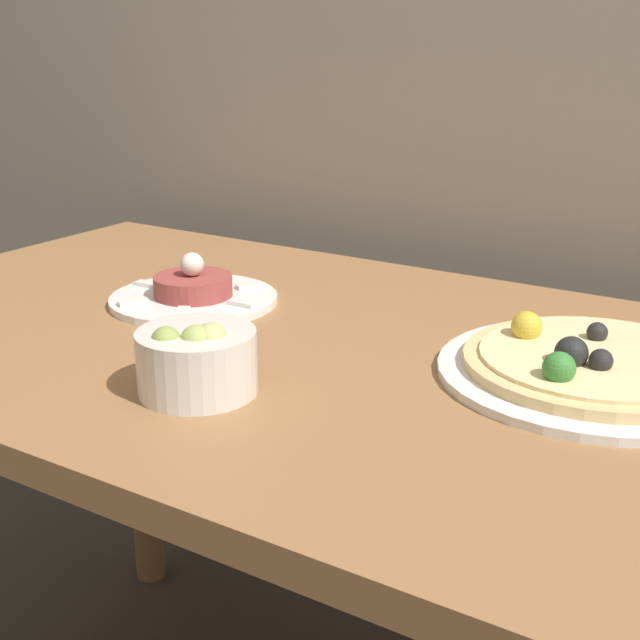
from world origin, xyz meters
TOP-DOWN VIEW (x-y plane):
  - dining_table at (0.00, 0.38)m, footprint 1.42×0.77m
  - pizza_plate at (0.29, 0.46)m, footprint 0.35×0.35m
  - tartare_plate at (-0.26, 0.43)m, footprint 0.23×0.23m
  - small_bowl at (-0.05, 0.19)m, footprint 0.13×0.13m

SIDE VIEW (x-z plane):
  - dining_table at x=0.00m, z-range 0.28..1.02m
  - pizza_plate at x=0.29m, z-range 0.73..0.79m
  - tartare_plate at x=-0.26m, z-range 0.72..0.79m
  - small_bowl at x=-0.05m, z-range 0.74..0.82m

